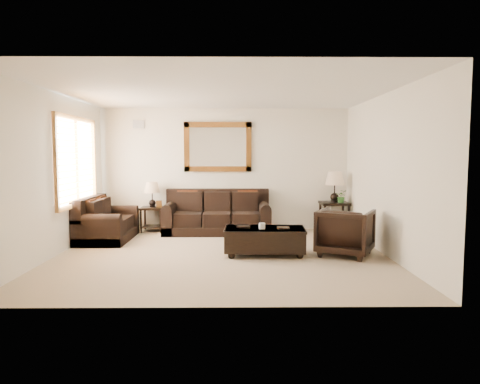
{
  "coord_description": "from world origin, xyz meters",
  "views": [
    {
      "loc": [
        0.25,
        -7.08,
        1.68
      ],
      "look_at": [
        0.32,
        0.6,
        1.01
      ],
      "focal_mm": 32.0,
      "sensor_mm": 36.0,
      "label": 1
    }
  ],
  "objects_px": {
    "end_table_left": "(152,199)",
    "coffee_table": "(265,238)",
    "end_table_right": "(334,193)",
    "armchair": "(345,230)",
    "sofa": "(217,217)",
    "loveseat": "(105,224)"
  },
  "relations": [
    {
      "from": "end_table_left",
      "to": "end_table_right",
      "type": "bearing_deg",
      "value": -0.73
    },
    {
      "from": "end_table_right",
      "to": "end_table_left",
      "type": "bearing_deg",
      "value": 179.27
    },
    {
      "from": "loveseat",
      "to": "end_table_left",
      "type": "xyz_separation_m",
      "value": [
        0.76,
        0.95,
        0.39
      ]
    },
    {
      "from": "end_table_left",
      "to": "end_table_right",
      "type": "distance_m",
      "value": 3.98
    },
    {
      "from": "coffee_table",
      "to": "armchair",
      "type": "distance_m",
      "value": 1.36
    },
    {
      "from": "sofa",
      "to": "armchair",
      "type": "relative_size",
      "value": 2.62
    },
    {
      "from": "end_table_left",
      "to": "end_table_right",
      "type": "relative_size",
      "value": 0.83
    },
    {
      "from": "sofa",
      "to": "armchair",
      "type": "distance_m",
      "value": 3.07
    },
    {
      "from": "end_table_right",
      "to": "armchair",
      "type": "relative_size",
      "value": 1.52
    },
    {
      "from": "loveseat",
      "to": "end_table_right",
      "type": "bearing_deg",
      "value": -79.3
    },
    {
      "from": "coffee_table",
      "to": "end_table_left",
      "type": "bearing_deg",
      "value": 138.68
    },
    {
      "from": "loveseat",
      "to": "end_table_left",
      "type": "relative_size",
      "value": 1.4
    },
    {
      "from": "end_table_left",
      "to": "coffee_table",
      "type": "height_order",
      "value": "end_table_left"
    },
    {
      "from": "coffee_table",
      "to": "armchair",
      "type": "xyz_separation_m",
      "value": [
        1.35,
        -0.04,
        0.15
      ]
    },
    {
      "from": "sofa",
      "to": "end_table_right",
      "type": "bearing_deg",
      "value": 2.41
    },
    {
      "from": "end_table_right",
      "to": "coffee_table",
      "type": "distance_m",
      "value": 2.8
    },
    {
      "from": "end_table_right",
      "to": "armchair",
      "type": "height_order",
      "value": "end_table_right"
    },
    {
      "from": "loveseat",
      "to": "armchair",
      "type": "xyz_separation_m",
      "value": [
        4.41,
        -1.32,
        0.12
      ]
    },
    {
      "from": "coffee_table",
      "to": "armchair",
      "type": "relative_size",
      "value": 1.59
    },
    {
      "from": "end_table_right",
      "to": "coffee_table",
      "type": "height_order",
      "value": "end_table_right"
    },
    {
      "from": "sofa",
      "to": "coffee_table",
      "type": "distance_m",
      "value": 2.25
    },
    {
      "from": "sofa",
      "to": "end_table_left",
      "type": "distance_m",
      "value": 1.48
    }
  ]
}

